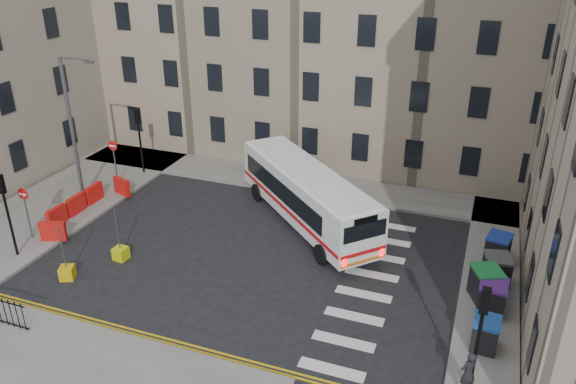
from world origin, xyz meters
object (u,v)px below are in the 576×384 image
Objects in this scene: wheelie_bin_a at (485,334)px; bollard_yellow at (67,273)px; wheelie_bin_d at (496,270)px; wheelie_bin_e at (498,248)px; streetlamp at (72,129)px; wheelie_bin_b at (492,297)px; bus at (306,193)px; bollard_chevron at (121,253)px; wheelie_bin_c at (486,284)px; pedestrian at (468,373)px.

wheelie_bin_a is 2.01× the size of bollard_yellow.
wheelie_bin_d is 1.05× the size of wheelie_bin_e.
streetlamp reaches higher than wheelie_bin_b.
wheelie_bin_a is (9.28, -7.07, -0.95)m from bus.
streetlamp reaches higher than bollard_yellow.
streetlamp is 8.24m from bollard_chevron.
wheelie_bin_b is at bearing -106.81° from wheelie_bin_d.
wheelie_bin_c is at bearing 95.96° from wheelie_bin_a.
wheelie_bin_b is 0.95× the size of wheelie_bin_d.
wheelie_bin_a is at bearing 5.03° from bollard_yellow.
bus reaches higher than wheelie_bin_b.
wheelie_bin_b is at bearing -7.14° from streetlamp.
bollard_yellow is (-17.05, 1.01, -0.68)m from pedestrian.
wheelie_bin_b reaches higher than wheelie_bin_d.
wheelie_bin_e reaches higher than bollard_yellow.
streetlamp is at bearing 176.54° from wheelie_bin_b.
bus reaches higher than wheelie_bin_a.
wheelie_bin_e is at bearing 24.20° from bollard_yellow.
pedestrian is 2.76× the size of bollard_chevron.
bollard_yellow is 2.52m from bollard_chevron.
pedestrian is (-0.67, -8.97, 0.18)m from wheelie_bin_e.
wheelie_bin_c is at bearing 15.16° from bollard_yellow.
bollard_chevron is at bearing -52.90° from pedestrian.
streetlamp is 6.03× the size of wheelie_bin_b.
bus is 11.98m from bollard_yellow.
wheelie_bin_e is at bearing 59.37° from wheelie_bin_c.
bollard_chevron is at bearing 164.73° from wheelie_bin_c.
bus reaches higher than bollard_chevron.
bollard_chevron is (-16.48, -5.78, -0.50)m from wheelie_bin_e.
wheelie_bin_c is 1.12× the size of wheelie_bin_d.
wheelie_bin_b is 2.25× the size of bollard_chevron.
wheelie_bin_b reaches higher than wheelie_bin_a.
wheelie_bin_c reaches higher than bollard_chevron.
bollard_yellow is 1.00× the size of bollard_chevron.
wheelie_bin_a is at bearing -89.71° from wheelie_bin_b.
wheelie_bin_c is 1.35m from wheelie_bin_d.
streetlamp reaches higher than wheelie_bin_c.
bollard_yellow is at bearing 179.77° from bus.
streetlamp is 6.75× the size of wheelie_bin_a.
bollard_chevron is (-16.11, -2.51, -0.55)m from wheelie_bin_c.
bus reaches higher than pedestrian.
bus is 13.08m from pedestrian.
bus is 7.08× the size of wheelie_bin_b.
streetlamp is at bearing 170.32° from wheelie_bin_a.
wheelie_bin_d is (0.23, 4.46, 0.06)m from wheelie_bin_a.
wheelie_bin_b is at bearing -78.72° from wheelie_bin_e.
pedestrian reaches higher than wheelie_bin_d.
streetlamp is 13.07m from bus.
wheelie_bin_c is 17.99m from bollard_yellow.
wheelie_bin_d is 2.38× the size of bollard_chevron.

